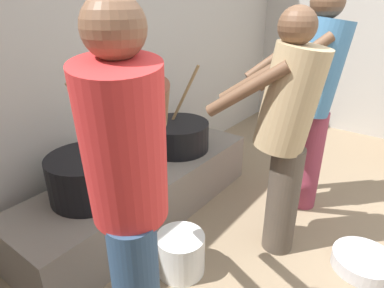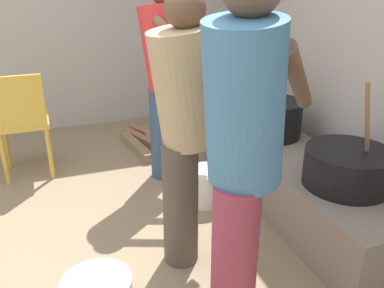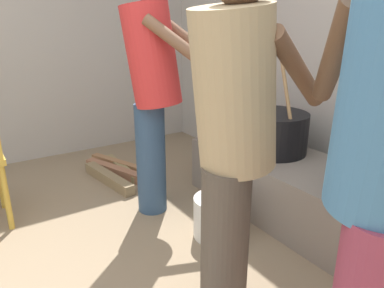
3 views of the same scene
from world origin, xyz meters
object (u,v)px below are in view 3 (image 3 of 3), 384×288
Objects in this scene: cook_in_tan_shirt at (233,134)px; bucket_white_plastic at (217,217)px; cook_in_red_shirt at (153,83)px; cooking_pot_main at (272,132)px.

bucket_white_plastic is at bearing 147.13° from cook_in_tan_shirt.
cook_in_tan_shirt is at bearing -10.74° from cook_in_red_shirt.
cook_in_red_shirt is at bearing -113.90° from cooking_pot_main.
cook_in_tan_shirt is (0.71, -0.95, 0.33)m from cooking_pot_main.
bucket_white_plastic is (-0.55, 0.36, -0.74)m from cook_in_tan_shirt.
cook_in_red_shirt is at bearing -162.47° from bucket_white_plastic.
cook_in_red_shirt reaches higher than cook_in_tan_shirt.
bucket_white_plastic is (0.16, -0.59, -0.41)m from cooking_pot_main.
cooking_pot_main is at bearing 126.97° from cook_in_tan_shirt.
bucket_white_plastic is at bearing -74.53° from cooking_pot_main.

